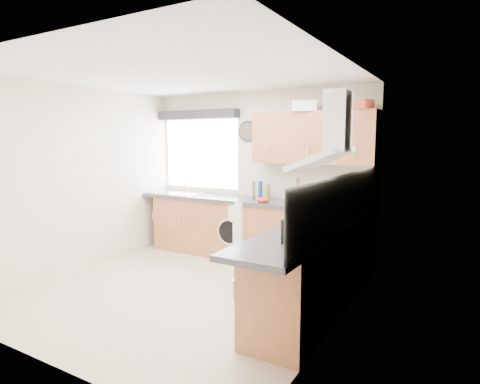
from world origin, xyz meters
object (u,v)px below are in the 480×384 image
Objects in this scene: extractor_hood at (329,140)px; washing_machine at (240,228)px; oven at (316,269)px; upper_cabinets at (313,138)px.

extractor_hood is 0.87× the size of washing_machine.
washing_machine is (-1.75, 1.22, -1.32)m from extractor_hood.
washing_machine is (-1.65, 1.22, 0.03)m from oven.
upper_cabinets is at bearing 116.13° from extractor_hood.
extractor_hood is 0.46× the size of upper_cabinets.
upper_cabinets reaches higher than washing_machine.
extractor_hood is (0.10, -0.00, 1.34)m from oven.
upper_cabinets is at bearing 112.54° from oven.
upper_cabinets is 1.89× the size of washing_machine.
extractor_hood is 2.51m from washing_machine.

